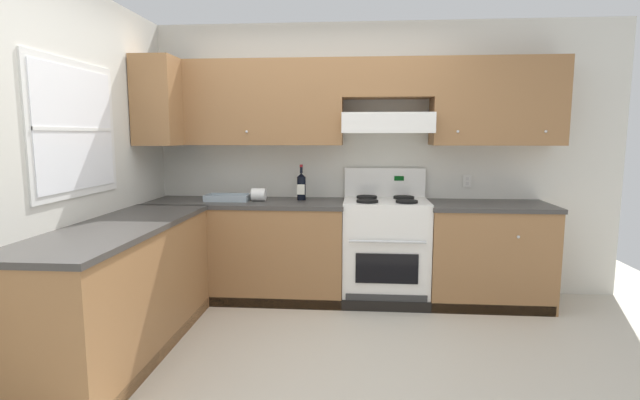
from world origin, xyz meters
TOP-DOWN VIEW (x-y plane):
  - ground_plane at (0.00, 0.00)m, footprint 7.04×7.04m
  - wall_back at (0.41, 1.53)m, footprint 4.68×0.57m
  - wall_left at (-1.59, 0.23)m, footprint 0.47×4.00m
  - counter_back_run at (0.16, 1.24)m, footprint 3.60×0.65m
  - counter_left_run at (-1.24, -0.00)m, footprint 0.63×1.91m
  - stove at (0.62, 1.25)m, footprint 0.76×0.62m
  - wine_bottle at (-0.16, 1.35)m, footprint 0.08×0.08m
  - bowl at (-0.83, 1.25)m, footprint 0.40×0.24m
  - paper_towel_roll at (-0.54, 1.25)m, footprint 0.13×0.12m

SIDE VIEW (x-z plane):
  - ground_plane at x=0.00m, z-range 0.00..0.00m
  - counter_back_run at x=0.16m, z-range 0.00..0.91m
  - counter_left_run at x=-1.24m, z-range 0.00..0.91m
  - stove at x=0.62m, z-range -0.12..1.08m
  - bowl at x=-0.83m, z-range 0.90..0.96m
  - paper_towel_roll at x=-0.54m, z-range 0.91..1.03m
  - wine_bottle at x=-0.16m, z-range 0.88..1.21m
  - wall_left at x=-1.59m, z-range 0.07..2.62m
  - wall_back at x=0.41m, z-range 0.20..2.75m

